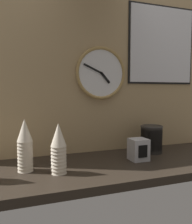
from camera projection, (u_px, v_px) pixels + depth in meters
name	position (u px, v px, depth m)	size (l,w,h in m)	color
ground_plane	(109.00, 166.00, 1.27)	(1.60, 0.56, 0.04)	black
wall_tiled_back	(93.00, 68.00, 1.47)	(1.60, 0.03, 1.05)	tan
cup_stack_left	(25.00, 145.00, 1.12)	(0.07, 0.07, 0.25)	beige
cup_stack_center_left	(59.00, 148.00, 1.09)	(0.07, 0.07, 0.24)	beige
bowl_stack_right	(151.00, 138.00, 1.47)	(0.14, 0.14, 0.17)	black
wall_clock	(101.00, 73.00, 1.46)	(0.32, 0.03, 0.32)	white
menu_board	(162.00, 45.00, 1.60)	(0.50, 0.01, 0.52)	black
napkin_dispenser	(138.00, 149.00, 1.31)	(0.10, 0.10, 0.12)	#B7B7BC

